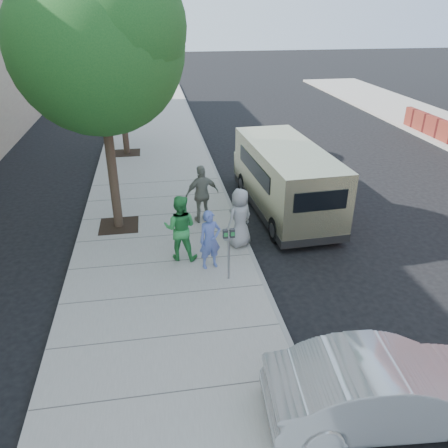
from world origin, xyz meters
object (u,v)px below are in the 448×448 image
Objects in this scene: tree_far at (117,44)px; person_striped_polo at (202,194)px; person_green_shirt at (180,228)px; person_officer at (210,240)px; tree_near at (98,40)px; van at (284,178)px; parking_meter at (229,243)px; sedan at (387,388)px; person_gray_shirt at (240,218)px.

person_striped_polo is at bearing -71.38° from tree_far.
person_officer is at bearing 156.73° from person_green_shirt.
van is at bearing 5.93° from tree_near.
person_officer is (-2.96, -3.40, -0.26)m from van.
person_green_shirt is (-1.10, 1.22, -0.10)m from parking_meter.
tree_near is 5.94m from person_officer.
person_green_shirt is at bearing 129.21° from parking_meter.
van is at bearing 179.08° from person_striped_polo.
person_green_shirt is 2.32m from person_striped_polo.
tree_far is 1.04× the size of van.
sedan is at bearing -97.43° from van.
person_striped_polo is (-2.84, -0.66, -0.12)m from van.
person_green_shirt is at bearing 54.56° from person_striped_polo.
van is 3.62× the size of person_gray_shirt.
person_officer is at bearing 15.05° from person_gray_shirt.
parking_meter is at bearing 147.30° from person_green_shirt.
van is 3.90× the size of person_officer.
van is at bearing -160.40° from person_gray_shirt.
sedan is 2.53× the size of person_officer.
person_officer is at bearing 28.62° from sedan.
tree_far reaches higher than sedan.
tree_near is 5.98m from person_gray_shirt.
tree_far is 3.48× the size of person_striped_polo.
person_striped_polo is at bearing -94.20° from person_gray_shirt.
person_officer is (-2.28, 5.04, 0.28)m from sedan.
sedan is at bearing -58.89° from tree_near.
van is (2.58, 4.04, 0.04)m from parking_meter.
person_officer is 1.41m from person_gray_shirt.
person_gray_shirt is at bearing -150.29° from person_green_shirt.
tree_far is 16.73m from sedan.
parking_meter is 0.81× the size of person_gray_shirt.
tree_far is 10.72m from person_green_shirt.
tree_far is at bearing 90.00° from tree_near.
tree_far reaches higher than person_officer.
tree_near is 4.11× the size of person_green_shirt.
tree_far is at bearing 124.83° from van.
parking_meter is at bearing -75.58° from tree_far.
tree_near reaches higher than tree_far.
tree_near is at bearing -176.91° from van.
tree_far is 11.42m from person_officer.
person_green_shirt reaches higher than person_gray_shirt.
van is at bearing -127.25° from person_green_shirt.
tree_near reaches higher than person_gray_shirt.
person_striped_polo is (0.13, 2.73, 0.13)m from person_officer.
person_gray_shirt reaches higher than parking_meter.
tree_near is at bearing -16.27° from person_striped_polo.
tree_near is 6.98m from van.
person_striped_polo is at bearing 91.46° from parking_meter.
tree_far is 3.77× the size of person_gray_shirt.
person_green_shirt is (-0.72, 0.57, 0.12)m from person_officer.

